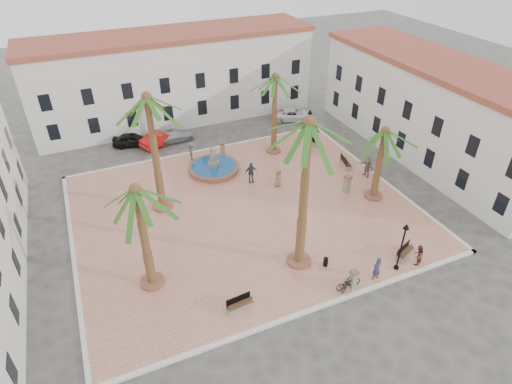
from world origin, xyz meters
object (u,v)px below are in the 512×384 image
bench_ne (314,143)px  pedestrian_east (367,167)px  palm_e (383,140)px  palm_ne (275,85)px  fountain (214,167)px  pedestrian_north (192,151)px  car_red (161,138)px  bicycle_a (348,283)px  bollard_se (353,279)px  bollard_e (347,184)px  bollard_n (222,149)px  bicycle_b (349,282)px  palm_s (308,138)px  car_white (293,114)px  cyclist_b (418,255)px  lamppost_e (309,124)px  pedestrian_fountain_a (278,178)px  bench_se (405,253)px  car_black (133,140)px  litter_bin (326,262)px  bench_s (240,306)px  palm_nw (148,110)px  palm_sw (137,201)px  lamppost_s (403,239)px  cyclist_a (377,268)px  pedestrian_fountain_b (251,172)px

bench_ne → pedestrian_east: pedestrian_east is taller
palm_e → palm_ne: palm_ne is taller
fountain → bench_ne: (10.92, 0.64, -0.06)m
pedestrian_north → car_red: pedestrian_north is taller
fountain → bicycle_a: (3.08, -17.23, 0.13)m
bollard_se → bollard_e: bollard_e is taller
palm_e → bollard_n: size_ratio=5.15×
bicycle_b → pedestrian_north: pedestrian_north is taller
palm_s → pedestrian_east: size_ratio=5.71×
bollard_se → car_white: bearing=70.8°
fountain → cyclist_b: size_ratio=2.98×
car_white → lamppost_e: bearing=-177.2°
palm_ne → pedestrian_fountain_a: bearing=-112.2°
bench_se → car_black: car_black is taller
fountain → pedestrian_north: 3.00m
lamppost_e → pedestrian_north: lamppost_e is taller
palm_e → cyclist_b: bearing=-105.9°
car_white → litter_bin: bearing=177.6°
pedestrian_north → bench_s: bearing=-173.9°
fountain → palm_e: palm_e is taller
palm_nw → bench_ne: 19.00m
palm_sw → palm_e: (19.05, 2.40, -1.14)m
palm_e → palm_ne: bearing=111.9°
bench_se → bollard_e: 8.48m
bench_s → car_black: car_black is taller
fountain → palm_sw: palm_sw is taller
palm_e → bicycle_a: size_ratio=3.66×
lamppost_s → car_white: bearing=78.6°
fountain → pedestrian_east: bearing=-27.7°
palm_s → car_red: palm_s is taller
lamppost_s → bicycle_a: bearing=-177.4°
cyclist_a → pedestrian_fountain_b: (-2.84, 14.02, 0.07)m
palm_s → palm_e: bearing=25.3°
cyclist_b → bicycle_a: bearing=-19.6°
litter_bin → car_white: size_ratio=0.13×
bicycle_a → bicycle_b: size_ratio=1.00×
cyclist_b → pedestrian_fountain_a: (-4.35, 12.51, 0.03)m
palm_e → lamppost_s: (-3.75, -7.64, -2.75)m
palm_nw → pedestrian_north: bearing=55.8°
bench_se → bicycle_a: bearing=168.8°
bench_s → cyclist_b: 12.52m
lamppost_s → bollard_n: size_ratio=3.04×
pedestrian_north → fountain: bearing=-140.7°
car_white → bollard_se: bearing=-179.3°
litter_bin → pedestrian_fountain_b: (-0.50, 11.69, 0.65)m
palm_e → bicycle_b: palm_e is taller
cyclist_a → bicycle_b: bearing=-6.1°
bicycle_a → lamppost_e: bearing=-20.0°
fountain → pedestrian_east: size_ratio=2.47×
bicycle_b → palm_sw: bearing=38.4°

